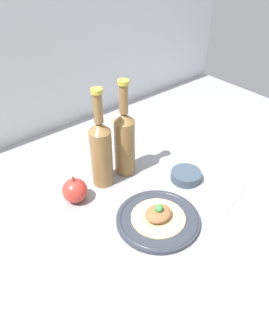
% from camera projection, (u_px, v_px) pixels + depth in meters
% --- Properties ---
extents(ground_plane, '(1.80, 1.10, 0.04)m').
position_uv_depth(ground_plane, '(139.00, 201.00, 1.01)').
color(ground_plane, gray).
extents(wall_backsplash, '(1.80, 0.03, 0.80)m').
position_uv_depth(wall_backsplash, '(36.00, 21.00, 1.08)').
color(wall_backsplash, silver).
rests_on(wall_backsplash, ground_plane).
extents(plate, '(0.23, 0.23, 0.02)m').
position_uv_depth(plate, '(158.00, 219.00, 0.91)').
color(plate, '#2D333D').
rests_on(plate, ground_plane).
extents(plated_food, '(0.15, 0.15, 0.05)m').
position_uv_depth(plated_food, '(158.00, 215.00, 0.90)').
color(plated_food, '#D6BC7F').
rests_on(plated_food, plate).
extents(cider_bottle_left, '(0.07, 0.07, 0.32)m').
position_uv_depth(cider_bottle_left, '(101.00, 151.00, 0.98)').
color(cider_bottle_left, olive).
rests_on(cider_bottle_left, ground_plane).
extents(cider_bottle_right, '(0.07, 0.07, 0.32)m').
position_uv_depth(cider_bottle_right, '(125.00, 140.00, 1.02)').
color(cider_bottle_right, olive).
rests_on(cider_bottle_right, ground_plane).
extents(apple, '(0.07, 0.07, 0.09)m').
position_uv_depth(apple, '(75.00, 190.00, 0.96)').
color(apple, red).
rests_on(apple, ground_plane).
extents(napkin, '(0.17, 0.14, 0.01)m').
position_uv_depth(napkin, '(221.00, 192.00, 1.01)').
color(napkin, white).
rests_on(napkin, ground_plane).
extents(dipping_bowl, '(0.10, 0.10, 0.03)m').
position_uv_depth(dipping_bowl, '(186.00, 176.00, 1.05)').
color(dipping_bowl, '#384756').
rests_on(dipping_bowl, ground_plane).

